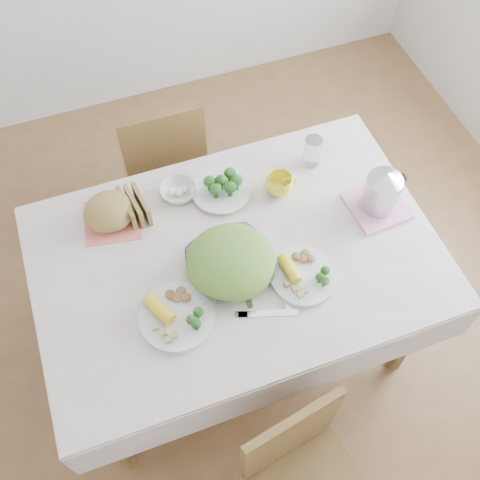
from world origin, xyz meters
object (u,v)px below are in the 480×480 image
object	(u,v)px
chair_far	(160,151)
dinner_plate_left	(177,317)
dinner_plate_right	(304,276)
salad_bowl	(231,266)
dining_table	(237,301)
yellow_mug	(279,185)
electric_kettle	(383,188)

from	to	relation	value
chair_far	dinner_plate_left	distance (m)	1.09
dinner_plate_right	salad_bowl	bearing A→B (deg)	154.20
dining_table	dinner_plate_right	size ratio (longest dim) A/B	5.63
salad_bowl	yellow_mug	size ratio (longest dim) A/B	2.77
salad_bowl	chair_far	bearing A→B (deg)	93.15
salad_bowl	dinner_plate_right	xyz separation A→B (m)	(0.24, -0.12, -0.03)
dinner_plate_left	electric_kettle	size ratio (longest dim) A/B	1.40
salad_bowl	dinner_plate_right	bearing A→B (deg)	-25.80
salad_bowl	dinner_plate_right	world-z (taller)	salad_bowl
chair_far	salad_bowl	size ratio (longest dim) A/B	2.90
salad_bowl	yellow_mug	distance (m)	0.41
chair_far	yellow_mug	xyz separation A→B (m)	(0.35, -0.63, 0.34)
dining_table	salad_bowl	distance (m)	0.43
dining_table	salad_bowl	bearing A→B (deg)	-125.86
chair_far	dinner_plate_left	world-z (taller)	chair_far
dinner_plate_left	salad_bowl	bearing A→B (deg)	25.53
dinner_plate_left	dinner_plate_right	size ratio (longest dim) A/B	1.07
electric_kettle	dinner_plate_right	bearing A→B (deg)	-137.43
dining_table	electric_kettle	bearing A→B (deg)	1.58
dinner_plate_left	electric_kettle	bearing A→B (deg)	12.31
chair_far	dinner_plate_left	size ratio (longest dim) A/B	3.29
chair_far	dinner_plate_right	distance (m)	1.11
dinner_plate_left	yellow_mug	xyz separation A→B (m)	(0.54, 0.39, 0.03)
chair_far	salad_bowl	distance (m)	0.98
dining_table	electric_kettle	size ratio (longest dim) A/B	7.34
dining_table	chair_far	size ratio (longest dim) A/B	1.60
dining_table	dinner_plate_left	distance (m)	0.52
yellow_mug	electric_kettle	bearing A→B (deg)	-31.65
dining_table	electric_kettle	distance (m)	0.78
salad_bowl	yellow_mug	world-z (taller)	yellow_mug
dining_table	chair_far	xyz separation A→B (m)	(-0.09, 0.86, 0.09)
dining_table	dinner_plate_right	world-z (taller)	dinner_plate_right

